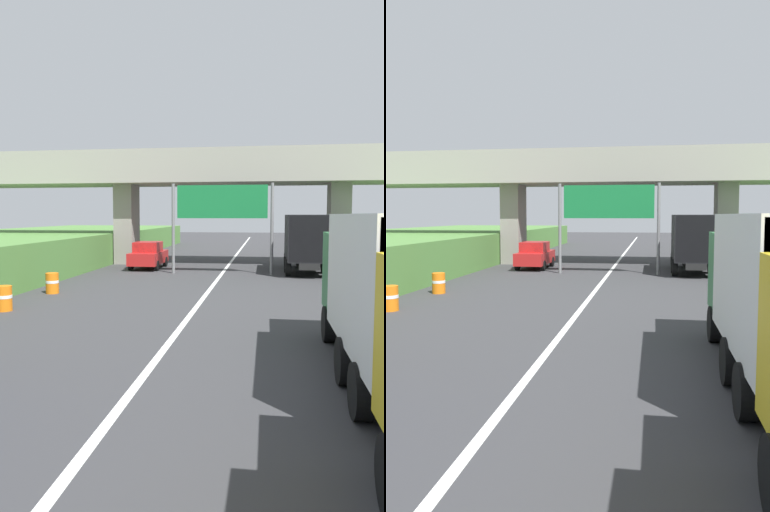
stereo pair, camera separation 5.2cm
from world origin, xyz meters
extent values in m
cube|color=white|center=(0.00, 29.86, 0.00)|extent=(0.20, 99.73, 0.01)
cube|color=#9E998E|center=(0.00, 37.33, 6.09)|extent=(40.00, 4.80, 1.10)
cube|color=#9E998E|center=(0.00, 35.11, 7.19)|extent=(40.00, 0.36, 1.10)
cube|color=#9E998E|center=(0.00, 39.55, 7.19)|extent=(40.00, 0.36, 1.10)
cube|color=gray|center=(-7.28, 37.33, 2.77)|extent=(1.30, 2.20, 5.54)
cube|color=gray|center=(7.28, 37.33, 2.77)|extent=(1.30, 2.20, 5.54)
cylinder|color=slate|center=(-2.85, 31.81, 2.62)|extent=(0.18, 0.18, 5.24)
cylinder|color=slate|center=(2.85, 31.81, 2.62)|extent=(0.18, 0.18, 5.24)
cube|color=#167238|center=(0.00, 31.81, 4.19)|extent=(5.20, 0.12, 1.90)
cube|color=white|center=(0.00, 31.80, 4.19)|extent=(4.89, 0.01, 1.67)
cube|color=black|center=(4.84, 33.88, 0.66)|extent=(1.10, 7.30, 0.36)
cube|color=black|center=(4.84, 36.48, 1.89)|extent=(2.10, 2.10, 2.10)
cube|color=#2D3842|center=(4.84, 37.50, 2.19)|extent=(1.89, 0.06, 0.90)
cube|color=black|center=(4.84, 32.83, 2.14)|extent=(2.30, 5.20, 2.60)
cube|color=black|center=(4.84, 30.25, 2.14)|extent=(2.21, 0.04, 2.50)
cylinder|color=black|center=(3.87, 36.48, 0.48)|extent=(0.30, 0.96, 0.96)
cylinder|color=black|center=(5.81, 36.48, 0.48)|extent=(0.30, 0.96, 0.96)
cylinder|color=black|center=(3.77, 31.40, 0.48)|extent=(0.30, 0.96, 0.96)
cylinder|color=black|center=(5.91, 31.40, 0.48)|extent=(0.30, 0.96, 0.96)
cylinder|color=black|center=(3.77, 33.09, 0.48)|extent=(0.30, 0.96, 0.96)
cylinder|color=black|center=(5.91, 33.09, 0.48)|extent=(0.30, 0.96, 0.96)
cube|color=#236B38|center=(5.21, 17.28, 1.89)|extent=(2.10, 2.10, 2.10)
cube|color=#2D3842|center=(5.21, 18.30, 2.19)|extent=(1.89, 0.06, 0.90)
cylinder|color=black|center=(4.24, 17.28, 0.48)|extent=(0.30, 0.96, 0.96)
cylinder|color=black|center=(4.14, 12.20, 0.48)|extent=(0.30, 0.96, 0.96)
cylinder|color=black|center=(4.14, 13.89, 0.48)|extent=(0.30, 0.96, 0.96)
cube|color=red|center=(-4.93, 34.14, 0.70)|extent=(1.76, 4.10, 0.76)
cube|color=red|center=(-4.93, 33.99, 1.40)|extent=(1.56, 1.90, 0.64)
cube|color=#2D3842|center=(-4.93, 33.07, 1.40)|extent=(1.44, 0.06, 0.54)
cylinder|color=black|center=(-5.75, 35.41, 0.32)|extent=(0.22, 0.64, 0.64)
cylinder|color=black|center=(-4.11, 35.41, 0.32)|extent=(0.22, 0.64, 0.64)
cylinder|color=black|center=(-5.75, 32.87, 0.32)|extent=(0.22, 0.64, 0.64)
cylinder|color=black|center=(-4.11, 32.87, 0.32)|extent=(0.22, 0.64, 0.64)
cylinder|color=orange|center=(-6.69, 19.85, 0.45)|extent=(0.56, 0.56, 0.90)
cylinder|color=white|center=(-6.69, 19.85, 0.52)|extent=(0.57, 0.57, 0.12)
cylinder|color=orange|center=(-6.68, 23.77, 0.45)|extent=(0.56, 0.56, 0.90)
cylinder|color=white|center=(-6.68, 23.77, 0.52)|extent=(0.57, 0.57, 0.12)
camera|label=1|loc=(2.55, 4.02, 3.41)|focal=33.92mm
camera|label=2|loc=(2.60, 4.03, 3.41)|focal=33.92mm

